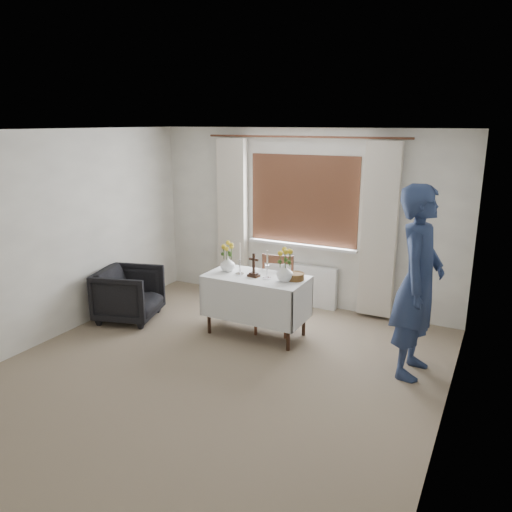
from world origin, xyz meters
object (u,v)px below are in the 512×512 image
at_px(armchair, 129,294).
at_px(flower_vase_left, 228,264).
at_px(person, 418,282).
at_px(wooden_chair, 274,295).
at_px(wooden_cross, 254,265).
at_px(altar_table, 256,305).
at_px(flower_vase_right, 285,272).

height_order(armchair, flower_vase_left, flower_vase_left).
bearing_deg(flower_vase_left, person, -3.34).
distance_m(wooden_chair, armchair, 1.97).
height_order(wooden_cross, flower_vase_left, wooden_cross).
xyz_separation_m(armchair, person, (3.65, 0.22, 0.65)).
relative_size(wooden_chair, armchair, 1.24).
relative_size(altar_table, armchair, 1.61).
bearing_deg(flower_vase_right, armchair, -171.52).
bearing_deg(altar_table, wooden_cross, -118.35).
bearing_deg(flower_vase_left, wooden_chair, 17.43).
bearing_deg(wooden_cross, flower_vase_right, 10.91).
distance_m(altar_table, flower_vase_right, 0.62).
xyz_separation_m(wooden_chair, flower_vase_right, (0.23, -0.21, 0.39)).
distance_m(armchair, flower_vase_right, 2.21).
height_order(wooden_chair, armchair, wooden_chair).
bearing_deg(altar_table, wooden_chair, 53.52).
relative_size(altar_table, person, 0.62).
relative_size(person, flower_vase_left, 10.31).
bearing_deg(wooden_cross, altar_table, 69.80).
distance_m(altar_table, person, 2.01).
bearing_deg(flower_vase_right, person, -3.67).
distance_m(person, flower_vase_left, 2.33).
bearing_deg(wooden_chair, person, -22.24).
relative_size(altar_table, flower_vase_right, 5.94).
bearing_deg(wooden_cross, person, 5.81).
bearing_deg(flower_vase_right, wooden_chair, 137.52).
bearing_deg(flower_vase_left, altar_table, -3.36).
height_order(altar_table, wooden_chair, wooden_chair).
height_order(wooden_cross, flower_vase_right, wooden_cross).
bearing_deg(wooden_chair, flower_vase_right, -54.65).
bearing_deg(wooden_cross, flower_vase_left, -180.00).
bearing_deg(person, wooden_chair, 82.88).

